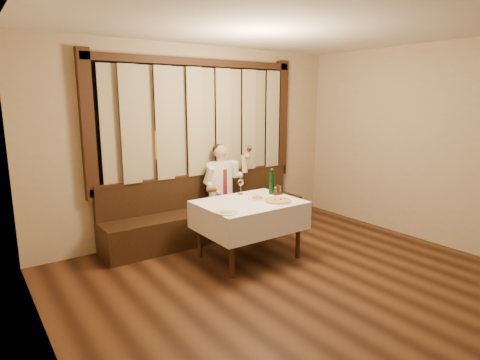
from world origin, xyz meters
TOP-DOWN VIEW (x-y plane):
  - room at (-0.00, 0.97)m, footprint 5.01×6.01m
  - banquette at (0.00, 2.72)m, footprint 3.20×0.61m
  - dining_table at (0.00, 1.70)m, footprint 1.27×0.97m
  - pizza at (0.28, 1.47)m, footprint 0.35×0.35m
  - pasta_red at (0.15, 1.73)m, footprint 0.24×0.24m
  - pasta_cream at (-0.53, 1.42)m, footprint 0.24×0.24m
  - green_bottle at (0.49, 1.85)m, footprint 0.08×0.08m
  - table_wine_glass at (0.14, 2.07)m, footprint 0.08×0.08m
  - cruet_caddy at (0.53, 1.76)m, footprint 0.12×0.06m
  - seated_man at (0.22, 2.63)m, footprint 0.75×0.56m

SIDE VIEW (x-z plane):
  - banquette at x=0.00m, z-range -0.16..0.78m
  - dining_table at x=0.00m, z-range 0.27..1.03m
  - pizza at x=0.28m, z-range 0.75..0.79m
  - pasta_red at x=0.15m, z-range 0.75..0.83m
  - pasta_cream at x=-0.53m, z-range 0.75..0.83m
  - cruet_caddy at x=0.53m, z-range 0.74..0.87m
  - seated_man at x=0.22m, z-range 0.12..1.50m
  - green_bottle at x=0.49m, z-range 0.73..1.08m
  - table_wine_glass at x=0.14m, z-range 0.80..1.02m
  - room at x=0.00m, z-range 0.09..2.91m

